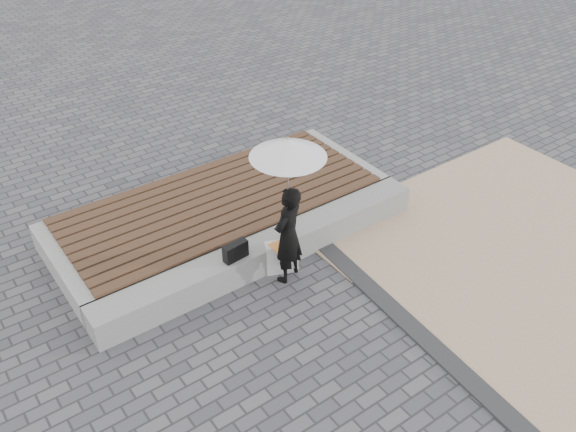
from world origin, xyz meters
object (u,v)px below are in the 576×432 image
at_px(seating_ledge, 266,252).
at_px(handbag, 235,251).
at_px(woman, 288,235).
at_px(parasol, 288,148).
at_px(canvas_tote, 282,257).

bearing_deg(seating_ledge, handbag, -169.45).
height_order(woman, parasol, parasol).
bearing_deg(parasol, canvas_tote, 86.55).
height_order(parasol, handbag, parasol).
bearing_deg(canvas_tote, handbag, -169.60).
xyz_separation_m(seating_ledge, parasol, (0.08, -0.41, 1.77)).
bearing_deg(woman, handbag, -50.52).
xyz_separation_m(woman, parasol, (-0.00, -0.00, 1.27)).
bearing_deg(canvas_tote, woman, -69.72).
distance_m(seating_ledge, handbag, 0.62).
bearing_deg(canvas_tote, parasol, -69.72).
height_order(seating_ledge, handbag, handbag).
relative_size(seating_ledge, parasol, 4.22).
bearing_deg(handbag, woman, -32.30).
relative_size(seating_ledge, canvas_tote, 10.96).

